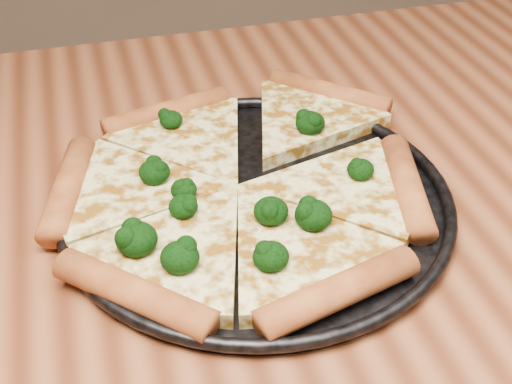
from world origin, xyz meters
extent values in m
cube|color=brown|center=(0.00, 0.00, 0.73)|extent=(1.20, 0.90, 0.04)
cube|color=brown|center=(0.54, 0.39, 0.35)|extent=(0.06, 0.06, 0.71)
cylinder|color=black|center=(0.09, 0.08, 0.75)|extent=(0.33, 0.33, 0.01)
torus|color=black|center=(0.09, 0.08, 0.76)|extent=(0.34, 0.34, 0.01)
cylinder|color=#B9632E|center=(0.21, 0.22, 0.77)|extent=(0.11, 0.11, 0.03)
cylinder|color=#B9632E|center=(0.04, 0.23, 0.77)|extent=(0.13, 0.06, 0.03)
cylinder|color=#B9632E|center=(-0.06, 0.12, 0.77)|extent=(0.06, 0.13, 0.03)
cylinder|color=#B9632E|center=(-0.03, -0.02, 0.77)|extent=(0.11, 0.11, 0.03)
cylinder|color=#B9632E|center=(0.12, -0.06, 0.77)|extent=(0.13, 0.06, 0.03)
cylinder|color=#B9632E|center=(0.22, 0.05, 0.77)|extent=(0.06, 0.13, 0.03)
ellipsoid|color=black|center=(0.09, 0.03, 0.78)|extent=(0.03, 0.03, 0.02)
ellipsoid|color=black|center=(0.03, 0.08, 0.78)|extent=(0.02, 0.02, 0.02)
ellipsoid|color=black|center=(-0.02, 0.03, 0.78)|extent=(0.03, 0.03, 0.02)
ellipsoid|color=black|center=(0.18, 0.07, 0.78)|extent=(0.02, 0.02, 0.02)
ellipsoid|color=black|center=(0.03, 0.06, 0.78)|extent=(0.02, 0.02, 0.02)
ellipsoid|color=black|center=(0.08, -0.02, 0.78)|extent=(0.03, 0.03, 0.02)
ellipsoid|color=black|center=(0.01, 0.00, 0.78)|extent=(0.03, 0.03, 0.02)
ellipsoid|color=black|center=(0.17, 0.15, 0.78)|extent=(0.03, 0.03, 0.02)
ellipsoid|color=black|center=(0.04, 0.20, 0.78)|extent=(0.02, 0.02, 0.02)
ellipsoid|color=black|center=(0.01, 0.11, 0.78)|extent=(0.03, 0.03, 0.02)
ellipsoid|color=black|center=(0.12, 0.02, 0.78)|extent=(0.03, 0.03, 0.02)
camera|label=1|loc=(-0.03, -0.38, 1.12)|focal=48.27mm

